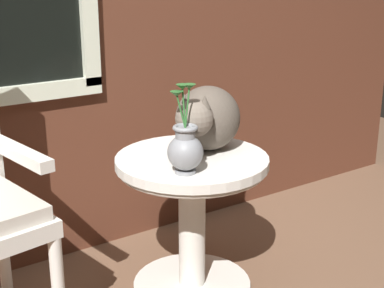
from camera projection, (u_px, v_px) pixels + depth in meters
name	position (u px, v px, depth m)	size (l,w,h in m)	color
wicker_side_table	(192.00, 202.00, 2.17)	(0.58, 0.58, 0.56)	silver
cat	(207.00, 118.00, 2.15)	(0.46, 0.39, 0.25)	brown
pewter_vase_with_ivy	(185.00, 147.00, 1.93)	(0.12, 0.12, 0.30)	gray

